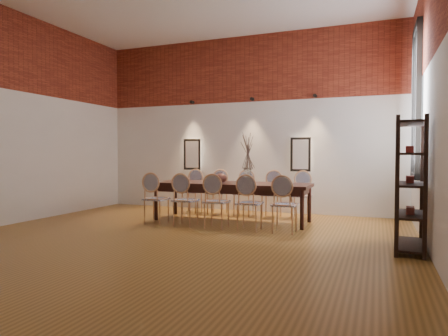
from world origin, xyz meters
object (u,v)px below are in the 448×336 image
(chair_far_a, at_px, (192,192))
(chair_far_e, at_px, (301,196))
(bowl, at_px, (221,178))
(chair_far_d, at_px, (272,194))
(book, at_px, (217,181))
(chair_far_c, at_px, (244,193))
(vase, at_px, (248,175))
(shelving_rack, at_px, (410,184))
(chair_far_b, at_px, (217,192))
(chair_near_e, at_px, (285,205))
(chair_near_a, at_px, (156,199))
(chair_near_b, at_px, (186,200))
(chair_near_d, at_px, (250,203))
(chair_near_c, at_px, (217,201))
(dining_table, at_px, (231,202))

(chair_far_a, height_order, chair_far_e, same)
(bowl, bearing_deg, chair_far_d, 45.58)
(chair_far_a, height_order, book, chair_far_a)
(chair_far_c, relative_size, vase, 3.13)
(chair_far_c, xyz_separation_m, bowl, (-0.20, -0.82, 0.37))
(shelving_rack, bearing_deg, chair_far_b, 152.96)
(chair_near_e, height_order, vase, vase)
(chair_near_e, relative_size, chair_far_e, 1.00)
(chair_near_a, xyz_separation_m, chair_far_e, (2.43, 1.54, 0.00))
(chair_far_d, bearing_deg, chair_near_b, 51.64)
(chair_far_a, height_order, chair_far_d, same)
(chair_near_d, bearing_deg, chair_near_e, 0.00)
(chair_near_c, distance_m, chair_near_e, 1.22)
(chair_far_d, xyz_separation_m, book, (-0.95, -0.69, 0.30))
(chair_near_b, relative_size, chair_far_b, 1.00)
(dining_table, distance_m, chair_near_c, 0.77)
(chair_far_b, bearing_deg, dining_table, 128.36)
(chair_near_b, bearing_deg, chair_near_d, 0.00)
(chair_near_a, distance_m, chair_far_e, 2.88)
(vase, distance_m, shelving_rack, 3.05)
(chair_far_b, distance_m, book, 0.80)
(chair_near_d, relative_size, chair_far_c, 1.00)
(book, bearing_deg, bowl, -41.75)
(chair_near_d, distance_m, chair_far_e, 1.65)
(vase, bearing_deg, chair_far_b, 140.86)
(dining_table, bearing_deg, chair_near_e, -32.29)
(chair_far_c, bearing_deg, chair_near_a, 51.64)
(chair_far_b, height_order, chair_far_d, same)
(shelving_rack, bearing_deg, chair_near_e, 165.34)
(book, height_order, shelving_rack, shelving_rack)
(chair_far_a, height_order, chair_far_c, same)
(dining_table, height_order, chair_near_b, chair_near_b)
(chair_far_d, bearing_deg, chair_far_e, 180.00)
(vase, bearing_deg, chair_near_c, -113.15)
(chair_far_a, distance_m, bowl, 1.36)
(dining_table, relative_size, chair_far_d, 3.24)
(chair_far_a, relative_size, chair_far_e, 1.00)
(chair_near_a, height_order, chair_far_d, same)
(chair_near_d, relative_size, shelving_rack, 0.52)
(chair_far_e, height_order, book, chair_far_e)
(chair_far_b, bearing_deg, vase, 140.70)
(chair_far_c, height_order, vase, vase)
(vase, bearing_deg, book, 173.54)
(chair_far_a, height_order, chair_far_b, same)
(chair_far_a, bearing_deg, dining_table, 147.71)
(dining_table, relative_size, chair_near_b, 3.24)
(chair_near_a, relative_size, chair_far_b, 1.00)
(chair_far_a, distance_m, chair_far_d, 1.83)
(chair_near_b, xyz_separation_m, chair_far_e, (1.82, 1.54, 0.00))
(chair_near_c, distance_m, chair_far_c, 1.54)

